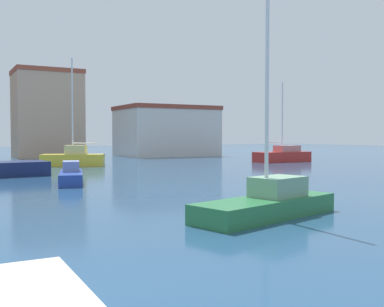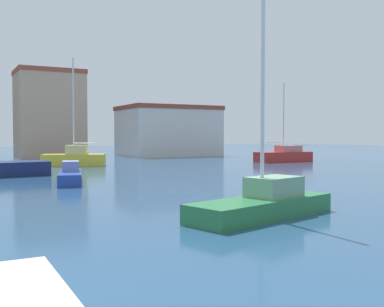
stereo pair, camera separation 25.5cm
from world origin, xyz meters
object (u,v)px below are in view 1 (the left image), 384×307
Objects in this scene: sailboat_yellow_behind_lamppost at (73,158)px; sailboat_green_center_channel at (269,202)px; motorboat_blue_mid_harbor at (71,175)px; sailboat_red_inner_mooring at (283,155)px.

sailboat_green_center_channel is at bearing -90.92° from sailboat_yellow_behind_lamppost.
motorboat_blue_mid_harbor is (-3.38, -13.15, -0.27)m from sailboat_yellow_behind_lamppost.
sailboat_yellow_behind_lamppost is at bearing 89.08° from sailboat_green_center_channel.
motorboat_blue_mid_harbor is (-2.96, 13.03, -0.06)m from sailboat_green_center_channel.
sailboat_green_center_channel is 0.98× the size of sailboat_red_inner_mooring.
motorboat_blue_mid_harbor is at bearing 102.80° from sailboat_green_center_channel.
sailboat_red_inner_mooring is 24.54m from motorboat_blue_mid_harbor.
sailboat_yellow_behind_lamppost reaches higher than sailboat_red_inner_mooring.
sailboat_red_inner_mooring reaches higher than motorboat_blue_mid_harbor.
sailboat_red_inner_mooring is (19.52, 22.87, 0.16)m from sailboat_green_center_channel.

